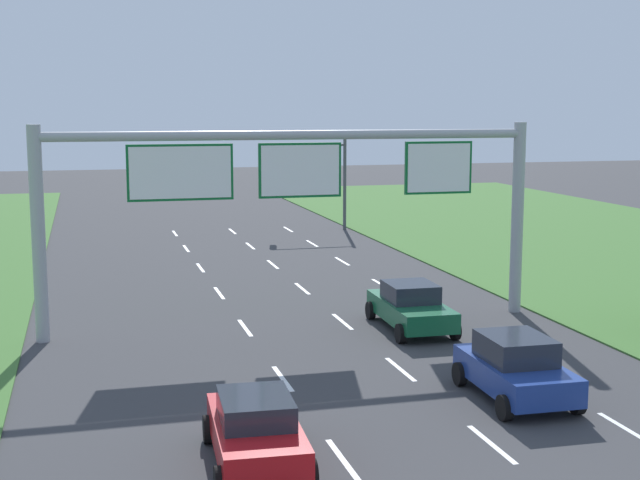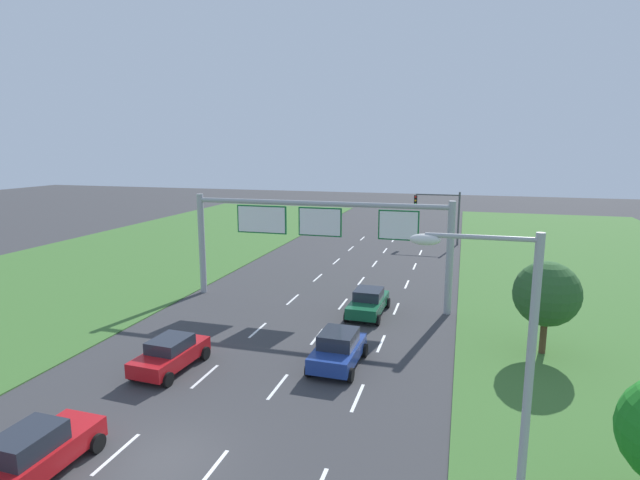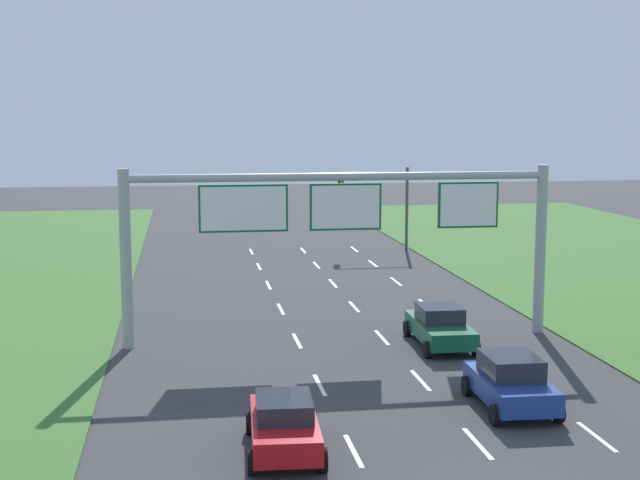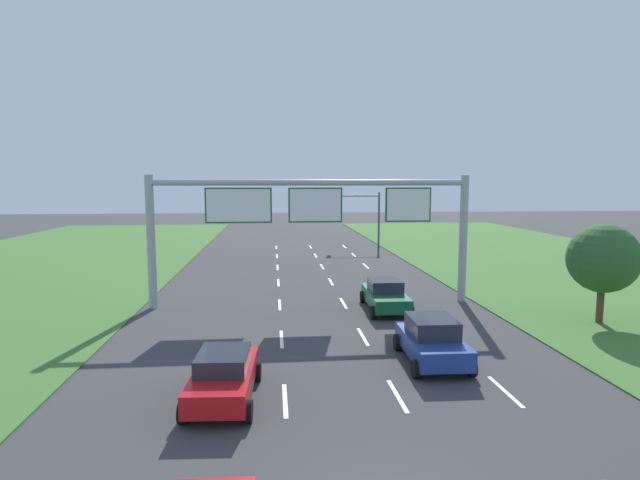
{
  "view_description": "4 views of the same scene",
  "coord_description": "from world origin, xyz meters",
  "px_view_note": "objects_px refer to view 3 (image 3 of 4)",
  "views": [
    {
      "loc": [
        -6.92,
        -11.55,
        7.53
      ],
      "look_at": [
        1.26,
        19.26,
        2.77
      ],
      "focal_mm": 50.0,
      "sensor_mm": 36.0,
      "label": 1
    },
    {
      "loc": [
        9.03,
        -12.66,
        10.12
      ],
      "look_at": [
        -0.3,
        19.64,
        3.88
      ],
      "focal_mm": 28.0,
      "sensor_mm": 36.0,
      "label": 2
    },
    {
      "loc": [
        -6.16,
        -16.66,
        9.0
      ],
      "look_at": [
        -0.77,
        18.26,
        4.05
      ],
      "focal_mm": 50.0,
      "sensor_mm": 36.0,
      "label": 3
    },
    {
      "loc": [
        -2.05,
        -8.59,
        6.62
      ],
      "look_at": [
        0.56,
        19.14,
        3.39
      ],
      "focal_mm": 28.0,
      "sensor_mm": 36.0,
      "label": 4
    }
  ],
  "objects_px": {
    "car_lead_silver": "(440,326)",
    "car_mid_lane": "(284,424)",
    "car_far_ahead": "(511,382)",
    "sign_gantry": "(341,219)",
    "traffic_light_mast": "(379,193)"
  },
  "relations": [
    {
      "from": "sign_gantry",
      "to": "traffic_light_mast",
      "type": "distance_m",
      "value": 24.09
    },
    {
      "from": "car_lead_silver",
      "to": "car_far_ahead",
      "type": "height_order",
      "value": "car_far_ahead"
    },
    {
      "from": "car_lead_silver",
      "to": "sign_gantry",
      "type": "xyz_separation_m",
      "value": [
        -3.71,
        1.49,
        4.15
      ]
    },
    {
      "from": "sign_gantry",
      "to": "traffic_light_mast",
      "type": "relative_size",
      "value": 3.08
    },
    {
      "from": "car_far_ahead",
      "to": "sign_gantry",
      "type": "height_order",
      "value": "sign_gantry"
    },
    {
      "from": "car_mid_lane",
      "to": "traffic_light_mast",
      "type": "distance_m",
      "value": 36.43
    },
    {
      "from": "car_mid_lane",
      "to": "sign_gantry",
      "type": "xyz_separation_m",
      "value": [
        3.62,
        11.68,
        4.16
      ]
    },
    {
      "from": "car_mid_lane",
      "to": "traffic_light_mast",
      "type": "height_order",
      "value": "traffic_light_mast"
    },
    {
      "from": "car_far_ahead",
      "to": "sign_gantry",
      "type": "bearing_deg",
      "value": 113.59
    },
    {
      "from": "sign_gantry",
      "to": "traffic_light_mast",
      "type": "bearing_deg",
      "value": 73.89
    },
    {
      "from": "car_lead_silver",
      "to": "car_mid_lane",
      "type": "distance_m",
      "value": 12.55
    },
    {
      "from": "car_mid_lane",
      "to": "car_far_ahead",
      "type": "height_order",
      "value": "car_far_ahead"
    },
    {
      "from": "traffic_light_mast",
      "to": "sign_gantry",
      "type": "bearing_deg",
      "value": -106.11
    },
    {
      "from": "car_far_ahead",
      "to": "car_lead_silver",
      "type": "bearing_deg",
      "value": 91.56
    },
    {
      "from": "sign_gantry",
      "to": "traffic_light_mast",
      "type": "height_order",
      "value": "sign_gantry"
    }
  ]
}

